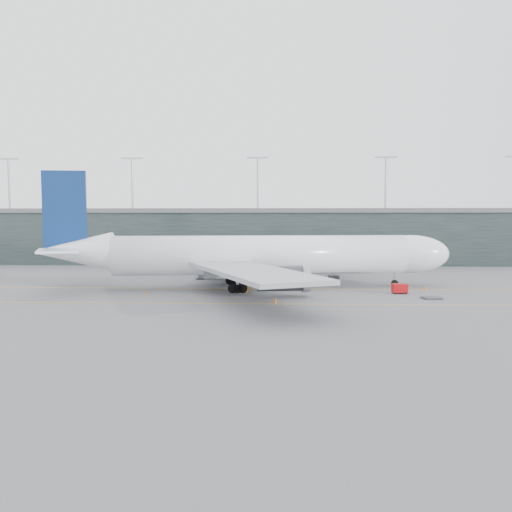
{
  "coord_description": "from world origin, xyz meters",
  "views": [
    {
      "loc": [
        9.55,
        -90.46,
        11.78
      ],
      "look_at": [
        6.4,
        -4.0,
        5.73
      ],
      "focal_mm": 35.0,
      "sensor_mm": 36.0,
      "label": 1
    }
  ],
  "objects": [
    {
      "name": "taxiline_lead_main",
      "position": [
        5.0,
        20.0,
        0.01
      ],
      "size": [
        0.25,
        60.0,
        0.02
      ],
      "primitive_type": "cube",
      "color": "orange",
      "rests_on": "ground"
    },
    {
      "name": "taxiline_b",
      "position": [
        0.0,
        -20.0,
        0.01
      ],
      "size": [
        160.0,
        0.25,
        0.02
      ],
      "primitive_type": "cube",
      "color": "orange",
      "rests_on": "ground"
    },
    {
      "name": "jet_bridge",
      "position": [
        21.47,
        25.5,
        5.22
      ],
      "size": [
        4.79,
        45.77,
        6.97
      ],
      "rotation": [
        0.0,
        0.0,
        0.02
      ],
      "color": "#2C2B31",
      "rests_on": "ground"
    },
    {
      "name": "uld_b",
      "position": [
        -3.69,
        10.66,
        1.08
      ],
      "size": [
        2.48,
        2.1,
        2.05
      ],
      "rotation": [
        0.0,
        0.0,
        0.14
      ],
      "color": "#37383C",
      "rests_on": "ground"
    },
    {
      "name": "cone_wing_port",
      "position": [
        8.34,
        10.99,
        0.39
      ],
      "size": [
        0.5,
        0.5,
        0.79
      ],
      "primitive_type": "cone",
      "color": "#D1620B",
      "rests_on": "ground"
    },
    {
      "name": "ground",
      "position": [
        0.0,
        0.0,
        0.0
      ],
      "size": [
        320.0,
        320.0,
        0.0
      ],
      "primitive_type": "plane",
      "color": "#545358",
      "rests_on": "ground"
    },
    {
      "name": "cone_tail",
      "position": [
        -11.19,
        -11.06,
        0.34
      ],
      "size": [
        0.42,
        0.42,
        0.67
      ],
      "primitive_type": "cone",
      "color": "#D45C0B",
      "rests_on": "ground"
    },
    {
      "name": "main_aircraft",
      "position": [
        6.72,
        -3.45,
        5.68
      ],
      "size": [
        72.13,
        67.25,
        20.23
      ],
      "rotation": [
        0.0,
        0.0,
        0.13
      ],
      "color": "white",
      "rests_on": "ground"
    },
    {
      "name": "taxiline_a",
      "position": [
        0.0,
        -4.0,
        0.01
      ],
      "size": [
        160.0,
        0.25,
        0.02
      ],
      "primitive_type": "cube",
      "color": "orange",
      "rests_on": "ground"
    },
    {
      "name": "uld_c",
      "position": [
        1.5,
        10.82,
        1.02
      ],
      "size": [
        2.64,
        2.43,
        1.94
      ],
      "rotation": [
        0.0,
        0.0,
        0.43
      ],
      "color": "#37383C",
      "rests_on": "ground"
    },
    {
      "name": "terminal",
      "position": [
        -0.0,
        58.0,
        7.62
      ],
      "size": [
        240.0,
        36.0,
        29.0
      ],
      "color": "black",
      "rests_on": "ground"
    },
    {
      "name": "baggage_dolly",
      "position": [
        33.49,
        -14.57,
        0.16
      ],
      "size": [
        3.0,
        2.58,
        0.27
      ],
      "primitive_type": "cube",
      "rotation": [
        0.0,
        0.0,
        0.19
      ],
      "color": "#36363B",
      "rests_on": "ground"
    },
    {
      "name": "uld_a",
      "position": [
        -5.45,
        9.75,
        0.87
      ],
      "size": [
        2.25,
        2.08,
        1.65
      ],
      "rotation": [
        0.0,
        0.0,
        0.43
      ],
      "color": "#37383C",
      "rests_on": "ground"
    },
    {
      "name": "cone_nose",
      "position": [
        35.54,
        -4.47,
        0.4
      ],
      "size": [
        0.5,
        0.5,
        0.8
      ],
      "primitive_type": "cone",
      "color": "orange",
      "rests_on": "ground"
    },
    {
      "name": "cone_wing_stbd",
      "position": [
        9.74,
        -18.92,
        0.38
      ],
      "size": [
        0.48,
        0.48,
        0.77
      ],
      "primitive_type": "cone",
      "color": "orange",
      "rests_on": "ground"
    },
    {
      "name": "gse_cart",
      "position": [
        30.01,
        -9.12,
        0.9
      ],
      "size": [
        2.46,
        1.65,
        1.61
      ],
      "rotation": [
        0.0,
        0.0,
        0.06
      ],
      "color": "#A60B0F",
      "rests_on": "ground"
    }
  ]
}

